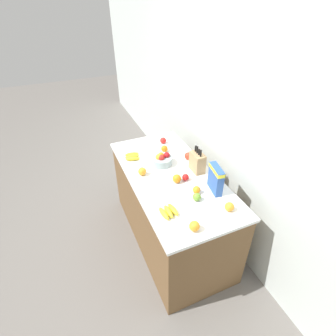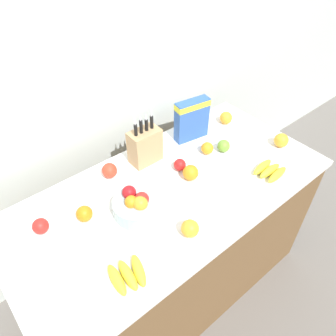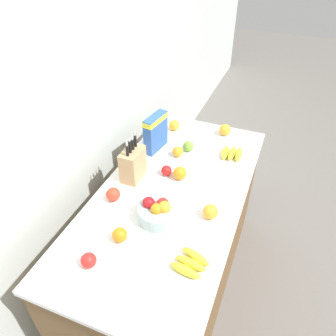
% 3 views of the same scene
% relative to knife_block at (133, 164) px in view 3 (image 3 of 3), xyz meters
% --- Properties ---
extents(ground_plane, '(14.00, 14.00, 0.00)m').
position_rel_knife_block_xyz_m(ground_plane, '(-0.04, -0.27, -1.02)').
color(ground_plane, slate).
extents(wall_back, '(9.00, 0.06, 2.60)m').
position_rel_knife_block_xyz_m(wall_back, '(-0.04, 0.36, 0.28)').
color(wall_back, silver).
rests_on(wall_back, ground_plane).
extents(counter, '(1.71, 0.82, 0.91)m').
position_rel_knife_block_xyz_m(counter, '(-0.04, -0.27, -0.56)').
color(counter, brown).
rests_on(counter, ground_plane).
extents(knife_block, '(0.17, 0.10, 0.31)m').
position_rel_knife_block_xyz_m(knife_block, '(0.00, 0.00, 0.00)').
color(knife_block, tan).
rests_on(knife_block, counter).
extents(cereal_box, '(0.22, 0.10, 0.25)m').
position_rel_knife_block_xyz_m(cereal_box, '(0.34, -0.00, 0.04)').
color(cereal_box, '#2D56A8').
rests_on(cereal_box, counter).
extents(fruit_bowl, '(0.22, 0.22, 0.12)m').
position_rel_knife_block_xyz_m(fruit_bowl, '(-0.26, -0.28, -0.05)').
color(fruit_bowl, '#99B2B7').
rests_on(fruit_bowl, counter).
extents(banana_bunch_left, '(0.17, 0.18, 0.04)m').
position_rel_knife_block_xyz_m(banana_bunch_left, '(-0.49, -0.53, -0.08)').
color(banana_bunch_left, yellow).
rests_on(banana_bunch_left, counter).
extents(banana_bunch_right, '(0.17, 0.15, 0.04)m').
position_rel_knife_block_xyz_m(banana_bunch_right, '(0.45, -0.51, -0.08)').
color(banana_bunch_right, yellow).
rests_on(banana_bunch_right, counter).
extents(apple_rightmost, '(0.08, 0.08, 0.08)m').
position_rel_knife_block_xyz_m(apple_rightmost, '(-0.22, 0.02, -0.06)').
color(apple_rightmost, red).
rests_on(apple_rightmost, counter).
extents(apple_middle, '(0.07, 0.07, 0.07)m').
position_rel_knife_block_xyz_m(apple_middle, '(-0.65, -0.10, -0.07)').
color(apple_middle, red).
rests_on(apple_middle, counter).
extents(apple_rear, '(0.07, 0.07, 0.07)m').
position_rel_knife_block_xyz_m(apple_rear, '(0.10, -0.18, -0.07)').
color(apple_rear, red).
rests_on(apple_rear, counter).
extents(apple_front, '(0.07, 0.07, 0.07)m').
position_rel_knife_block_xyz_m(apple_front, '(0.40, -0.22, -0.07)').
color(apple_front, '#6B9E33').
rests_on(apple_front, counter).
extents(orange_mid_left, '(0.08, 0.08, 0.08)m').
position_rel_knife_block_xyz_m(orange_mid_left, '(-0.15, -0.53, -0.06)').
color(orange_mid_left, orange).
rests_on(orange_mid_left, counter).
extents(orange_back_center, '(0.08, 0.08, 0.08)m').
position_rel_knife_block_xyz_m(orange_back_center, '(0.62, -0.03, -0.06)').
color(orange_back_center, orange).
rests_on(orange_back_center, counter).
extents(orange_near_bowl, '(0.08, 0.08, 0.08)m').
position_rel_knife_block_xyz_m(orange_near_bowl, '(0.69, -0.40, -0.06)').
color(orange_near_bowl, orange).
rests_on(orange_near_bowl, counter).
extents(orange_front_center, '(0.08, 0.08, 0.08)m').
position_rel_knife_block_xyz_m(orange_front_center, '(-0.47, -0.16, -0.06)').
color(orange_front_center, orange).
rests_on(orange_front_center, counter).
extents(orange_by_cereal, '(0.08, 0.08, 0.08)m').
position_rel_knife_block_xyz_m(orange_by_cereal, '(0.09, -0.27, -0.06)').
color(orange_by_cereal, orange).
rests_on(orange_by_cereal, counter).
extents(orange_mid_right, '(0.07, 0.07, 0.07)m').
position_rel_knife_block_xyz_m(orange_mid_right, '(0.31, -0.17, -0.07)').
color(orange_mid_right, orange).
rests_on(orange_mid_right, counter).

